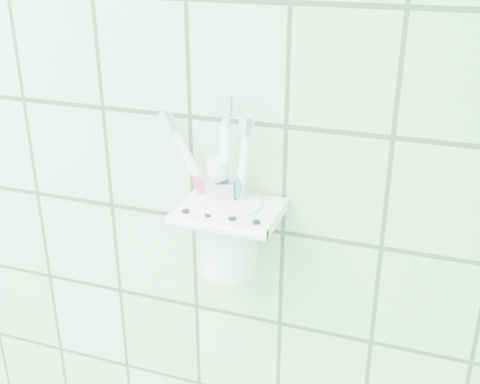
% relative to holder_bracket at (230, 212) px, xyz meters
% --- Properties ---
extents(holder_bracket, '(0.12, 0.10, 0.04)m').
position_rel_holder_bracket_xyz_m(holder_bracket, '(0.00, 0.00, 0.00)').
color(holder_bracket, white).
rests_on(holder_bracket, wall_back).
extents(cup, '(0.08, 0.08, 0.09)m').
position_rel_holder_bracket_xyz_m(cup, '(-0.00, 0.00, -0.03)').
color(cup, white).
rests_on(cup, holder_bracket).
extents(toothbrush_pink, '(0.10, 0.03, 0.19)m').
position_rel_holder_bracket_xyz_m(toothbrush_pink, '(0.01, 0.01, 0.03)').
color(toothbrush_pink, white).
rests_on(toothbrush_pink, cup).
extents(toothbrush_blue, '(0.02, 0.03, 0.20)m').
position_rel_holder_bracket_xyz_m(toothbrush_blue, '(-0.02, 0.01, 0.03)').
color(toothbrush_blue, white).
rests_on(toothbrush_blue, cup).
extents(toothbrush_orange, '(0.04, 0.02, 0.19)m').
position_rel_holder_bracket_xyz_m(toothbrush_orange, '(-0.01, 0.02, 0.02)').
color(toothbrush_orange, white).
rests_on(toothbrush_orange, cup).
extents(toothpaste_tube, '(0.04, 0.04, 0.13)m').
position_rel_holder_bracket_xyz_m(toothpaste_tube, '(-0.01, 0.01, 0.01)').
color(toothpaste_tube, silver).
rests_on(toothpaste_tube, cup).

